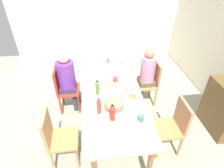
% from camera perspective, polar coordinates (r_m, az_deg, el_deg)
% --- Properties ---
extents(ground_plane, '(6.25, 6.25, 0.00)m').
position_cam_1_polar(ground_plane, '(3.42, -0.00, -12.54)').
color(ground_plane, gray).
extents(wall_left, '(0.12, 4.45, 2.60)m').
position_cam_1_polar(wall_left, '(5.10, -4.17, 21.25)').
color(wall_left, silver).
rests_on(wall_left, ground_plane).
extents(dining_table, '(2.27, 0.90, 0.76)m').
position_cam_1_polar(dining_table, '(2.95, -0.00, -3.59)').
color(dining_table, '#CAA98F').
rests_on(dining_table, ground_plane).
extents(chair_0, '(0.40, 0.40, 0.90)m').
position_cam_1_polar(chair_0, '(2.88, 18.54, -11.80)').
color(chair_0, '#A4834C').
rests_on(chair_0, ground_plane).
extents(chair_1, '(0.40, 0.40, 0.90)m').
position_cam_1_polar(chair_1, '(2.70, -16.70, -15.31)').
color(chair_1, tan).
rests_on(chair_1, ground_plane).
extents(chair_2, '(0.40, 0.40, 0.90)m').
position_cam_1_polar(chair_2, '(3.53, -14.71, -1.01)').
color(chair_2, '#B73728').
rests_on(chair_2, ground_plane).
extents(person_2, '(0.31, 0.31, 1.22)m').
position_cam_1_polar(person_2, '(3.39, -13.77, 2.14)').
color(person_2, navy).
rests_on(person_2, ground_plane).
extents(chair_3, '(0.40, 0.40, 0.90)m').
position_cam_1_polar(chair_3, '(3.67, 11.79, 0.98)').
color(chair_3, tan).
rests_on(chair_3, ground_plane).
extents(person_3, '(0.30, 0.30, 1.19)m').
position_cam_1_polar(person_3, '(3.54, 10.73, 3.42)').
color(person_3, '#4F453B').
rests_on(person_3, ground_plane).
extents(plate_0, '(0.24, 0.24, 0.04)m').
position_cam_1_polar(plate_0, '(2.79, 6.47, -4.07)').
color(plate_0, silver).
rests_on(plate_0, dining_table).
extents(plate_1, '(0.25, 0.25, 0.04)m').
position_cam_1_polar(plate_1, '(3.64, 2.38, 6.38)').
color(plate_1, silver).
rests_on(plate_1, dining_table).
extents(plate_2, '(0.24, 0.24, 0.04)m').
position_cam_1_polar(plate_2, '(3.03, -1.17, -0.24)').
color(plate_2, white).
rests_on(plate_2, dining_table).
extents(bowl_0, '(0.28, 0.28, 0.09)m').
position_cam_1_polar(bowl_0, '(2.60, 0.60, -6.40)').
color(bowl_0, '#9B6651').
rests_on(bowl_0, dining_table).
extents(cup_0, '(0.12, 0.09, 0.08)m').
position_cam_1_polar(cup_0, '(3.11, 1.05, 1.48)').
color(cup_0, '#CD4340').
rests_on(cup_0, dining_table).
extents(cup_1, '(0.12, 0.09, 0.09)m').
position_cam_1_polar(cup_1, '(3.45, 4.43, 5.22)').
color(cup_1, white).
rests_on(cup_1, dining_table).
extents(cup_2, '(0.11, 0.08, 0.08)m').
position_cam_1_polar(cup_2, '(3.69, -1.15, 7.30)').
color(cup_2, '#468667').
rests_on(cup_2, dining_table).
extents(cup_3, '(0.11, 0.07, 0.09)m').
position_cam_1_polar(cup_3, '(3.37, -2.31, 4.39)').
color(cup_3, white).
rests_on(cup_3, dining_table).
extents(cup_4, '(0.12, 0.08, 0.07)m').
position_cam_1_polar(cup_4, '(2.46, 8.99, -10.33)').
color(cup_4, '#408367').
rests_on(cup_4, dining_table).
extents(bottle_0, '(0.06, 0.06, 0.25)m').
position_cam_1_polar(bottle_0, '(2.47, -4.07, -6.88)').
color(bottle_0, red).
rests_on(bottle_0, dining_table).
extents(bottle_1, '(0.06, 0.06, 0.21)m').
position_cam_1_polar(bottle_1, '(2.81, 4.99, -1.44)').
color(bottle_1, silver).
rests_on(bottle_1, dining_table).
extents(bottle_2, '(0.06, 0.06, 0.25)m').
position_cam_1_polar(bottle_2, '(2.79, -4.51, -1.22)').
color(bottle_2, '#497D3E').
rests_on(bottle_2, dining_table).
extents(bottle_3, '(0.07, 0.07, 0.25)m').
position_cam_1_polar(bottle_3, '(2.38, 0.14, -8.91)').
color(bottle_3, red).
rests_on(bottle_3, dining_table).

